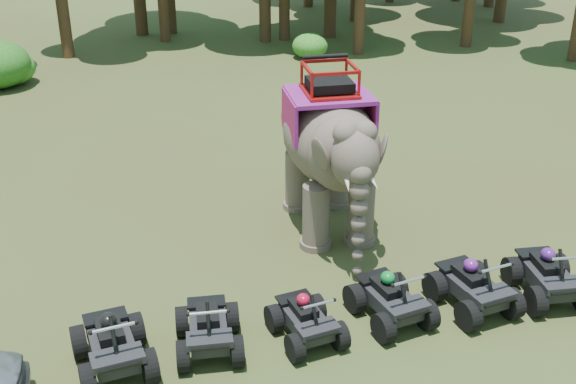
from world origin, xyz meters
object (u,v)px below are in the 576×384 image
(atv_3, at_px, (391,293))
(atv_5, at_px, (550,270))
(elephant, at_px, (329,147))
(atv_2, at_px, (306,314))
(atv_4, at_px, (474,280))
(atv_1, at_px, (208,322))
(atv_0, at_px, (111,338))

(atv_3, xyz_separation_m, atv_5, (3.51, -0.15, 0.03))
(elephant, relative_size, atv_5, 2.78)
(atv_2, xyz_separation_m, atv_4, (3.61, 0.07, 0.08))
(atv_5, bearing_deg, atv_1, -174.05)
(elephant, bearing_deg, atv_2, -108.97)
(atv_1, relative_size, atv_4, 0.94)
(elephant, xyz_separation_m, atv_0, (-5.55, -4.28, -1.43))
(atv_0, relative_size, atv_3, 1.06)
(elephant, bearing_deg, atv_1, -127.49)
(atv_1, distance_m, atv_4, 5.47)
(atv_0, height_order, atv_2, atv_0)
(atv_1, bearing_deg, atv_5, 5.50)
(atv_2, distance_m, atv_3, 1.83)
(atv_1, bearing_deg, atv_2, 0.70)
(elephant, distance_m, atv_0, 7.15)
(atv_1, height_order, atv_3, atv_3)
(atv_0, bearing_deg, atv_3, -5.95)
(atv_4, distance_m, atv_5, 1.73)
(atv_0, xyz_separation_m, atv_1, (1.77, 0.09, -0.05))
(atv_5, bearing_deg, elephant, 135.49)
(elephant, bearing_deg, atv_0, -137.76)
(elephant, xyz_separation_m, atv_5, (3.42, -4.38, -1.43))
(atv_0, height_order, atv_3, atv_0)
(atv_5, bearing_deg, atv_2, -172.37)
(atv_1, height_order, atv_5, atv_5)
(atv_1, xyz_separation_m, atv_3, (3.68, -0.05, 0.01))
(atv_0, bearing_deg, elephant, 31.22)
(elephant, xyz_separation_m, atv_2, (-1.92, -4.39, -1.52))
(atv_0, xyz_separation_m, atv_4, (7.24, -0.04, -0.01))
(atv_3, height_order, atv_5, atv_5)
(atv_2, height_order, atv_4, atv_4)
(atv_0, relative_size, atv_1, 1.09)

